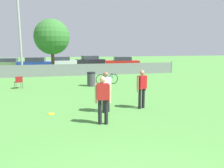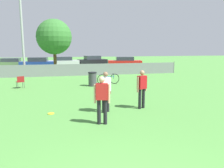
{
  "view_description": "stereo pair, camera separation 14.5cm",
  "coord_description": "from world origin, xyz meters",
  "px_view_note": "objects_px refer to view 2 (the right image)",
  "views": [
    {
      "loc": [
        -1.05,
        -2.45,
        2.61
      ],
      "look_at": [
        1.21,
        6.58,
        1.05
      ],
      "focal_mm": 35.0,
      "sensor_mm": 36.0,
      "label": 1
    },
    {
      "loc": [
        -0.91,
        -2.49,
        2.61
      ],
      "look_at": [
        1.21,
        6.58,
        1.05
      ],
      "focal_mm": 35.0,
      "sensor_mm": 36.0,
      "label": 2
    }
  ],
  "objects_px": {
    "folding_chair_sideline": "(20,81)",
    "parked_car_red": "(125,62)",
    "player_defender_red": "(142,87)",
    "trash_bin": "(92,79)",
    "player_receiver_white": "(106,89)",
    "parked_car_silver": "(64,62)",
    "tree_near_pole": "(54,37)",
    "frisbee_disc": "(51,113)",
    "player_thrower_red": "(102,97)",
    "bicycle_sideline": "(108,79)",
    "parked_car_dark": "(92,61)",
    "light_pole": "(22,25)",
    "parked_car_olive": "(11,63)",
    "parked_car_blue": "(38,63)"
  },
  "relations": [
    {
      "from": "player_receiver_white",
      "to": "light_pole",
      "type": "bearing_deg",
      "value": 84.55
    },
    {
      "from": "trash_bin",
      "to": "tree_near_pole",
      "type": "bearing_deg",
      "value": 107.2
    },
    {
      "from": "tree_near_pole",
      "to": "parked_car_silver",
      "type": "bearing_deg",
      "value": 82.94
    },
    {
      "from": "trash_bin",
      "to": "parked_car_olive",
      "type": "height_order",
      "value": "parked_car_olive"
    },
    {
      "from": "light_pole",
      "to": "tree_near_pole",
      "type": "relative_size",
      "value": 1.4
    },
    {
      "from": "player_defender_red",
      "to": "trash_bin",
      "type": "relative_size",
      "value": 1.72
    },
    {
      "from": "folding_chair_sideline",
      "to": "parked_car_red",
      "type": "distance_m",
      "value": 17.36
    },
    {
      "from": "frisbee_disc",
      "to": "parked_car_silver",
      "type": "xyz_separation_m",
      "value": [
        0.84,
        22.29,
        0.65
      ]
    },
    {
      "from": "bicycle_sideline",
      "to": "parked_car_blue",
      "type": "height_order",
      "value": "parked_car_blue"
    },
    {
      "from": "player_receiver_white",
      "to": "parked_car_olive",
      "type": "relative_size",
      "value": 0.39
    },
    {
      "from": "light_pole",
      "to": "player_defender_red",
      "type": "xyz_separation_m",
      "value": [
        6.59,
        -12.46,
        -3.61
      ]
    },
    {
      "from": "player_defender_red",
      "to": "frisbee_disc",
      "type": "distance_m",
      "value": 3.92
    },
    {
      "from": "light_pole",
      "to": "parked_car_blue",
      "type": "xyz_separation_m",
      "value": [
        0.52,
        7.34,
        -3.87
      ]
    },
    {
      "from": "bicycle_sideline",
      "to": "parked_car_blue",
      "type": "relative_size",
      "value": 0.39
    },
    {
      "from": "parked_car_olive",
      "to": "bicycle_sideline",
      "type": "bearing_deg",
      "value": -55.07
    },
    {
      "from": "player_receiver_white",
      "to": "player_thrower_red",
      "type": "bearing_deg",
      "value": -133.33
    },
    {
      "from": "parked_car_dark",
      "to": "parked_car_red",
      "type": "xyz_separation_m",
      "value": [
        3.86,
        -3.64,
        0.0
      ]
    },
    {
      "from": "tree_near_pole",
      "to": "frisbee_disc",
      "type": "relative_size",
      "value": 20.84
    },
    {
      "from": "player_receiver_white",
      "to": "trash_bin",
      "type": "height_order",
      "value": "player_receiver_white"
    },
    {
      "from": "player_thrower_red",
      "to": "player_defender_red",
      "type": "bearing_deg",
      "value": 50.97
    },
    {
      "from": "light_pole",
      "to": "player_defender_red",
      "type": "distance_m",
      "value": 14.56
    },
    {
      "from": "player_defender_red",
      "to": "parked_car_silver",
      "type": "xyz_separation_m",
      "value": [
        -2.96,
        22.34,
        -0.29
      ]
    },
    {
      "from": "bicycle_sideline",
      "to": "player_receiver_white",
      "type": "bearing_deg",
      "value": -113.18
    },
    {
      "from": "trash_bin",
      "to": "parked_car_red",
      "type": "relative_size",
      "value": 0.2
    },
    {
      "from": "light_pole",
      "to": "parked_car_silver",
      "type": "bearing_deg",
      "value": 69.8
    },
    {
      "from": "light_pole",
      "to": "frisbee_disc",
      "type": "height_order",
      "value": "light_pole"
    },
    {
      "from": "parked_car_blue",
      "to": "player_thrower_red",
      "type": "bearing_deg",
      "value": -74.44
    },
    {
      "from": "light_pole",
      "to": "parked_car_dark",
      "type": "relative_size",
      "value": 1.72
    },
    {
      "from": "frisbee_disc",
      "to": "folding_chair_sideline",
      "type": "xyz_separation_m",
      "value": [
        -2.15,
        6.22,
        0.45
      ]
    },
    {
      "from": "light_pole",
      "to": "parked_car_silver",
      "type": "height_order",
      "value": "light_pole"
    },
    {
      "from": "parked_car_silver",
      "to": "parked_car_dark",
      "type": "relative_size",
      "value": 0.95
    },
    {
      "from": "player_thrower_red",
      "to": "parked_car_blue",
      "type": "height_order",
      "value": "player_thrower_red"
    },
    {
      "from": "tree_near_pole",
      "to": "parked_car_silver",
      "type": "distance_m",
      "value": 8.38
    },
    {
      "from": "folding_chair_sideline",
      "to": "parked_car_blue",
      "type": "bearing_deg",
      "value": -112.53
    },
    {
      "from": "tree_near_pole",
      "to": "parked_car_blue",
      "type": "bearing_deg",
      "value": 112.39
    },
    {
      "from": "player_thrower_red",
      "to": "folding_chair_sideline",
      "type": "bearing_deg",
      "value": 129.97
    },
    {
      "from": "player_thrower_red",
      "to": "bicycle_sideline",
      "type": "relative_size",
      "value": 0.98
    },
    {
      "from": "light_pole",
      "to": "parked_car_blue",
      "type": "height_order",
      "value": "light_pole"
    },
    {
      "from": "frisbee_disc",
      "to": "parked_car_silver",
      "type": "bearing_deg",
      "value": 87.83
    },
    {
      "from": "parked_car_dark",
      "to": "bicycle_sideline",
      "type": "bearing_deg",
      "value": -105.94
    },
    {
      "from": "player_thrower_red",
      "to": "bicycle_sideline",
      "type": "xyz_separation_m",
      "value": [
        1.97,
        8.06,
        -0.57
      ]
    },
    {
      "from": "player_thrower_red",
      "to": "parked_car_dark",
      "type": "relative_size",
      "value": 0.37
    },
    {
      "from": "player_defender_red",
      "to": "player_receiver_white",
      "type": "bearing_deg",
      "value": 163.21
    },
    {
      "from": "light_pole",
      "to": "parked_car_silver",
      "type": "relative_size",
      "value": 1.8
    },
    {
      "from": "tree_near_pole",
      "to": "parked_car_blue",
      "type": "distance_m",
      "value": 6.39
    },
    {
      "from": "player_defender_red",
      "to": "folding_chair_sideline",
      "type": "distance_m",
      "value": 8.66
    },
    {
      "from": "parked_car_blue",
      "to": "folding_chair_sideline",
      "type": "bearing_deg",
      "value": -84.62
    },
    {
      "from": "parked_car_silver",
      "to": "parked_car_dark",
      "type": "distance_m",
      "value": 4.27
    },
    {
      "from": "light_pole",
      "to": "parked_car_red",
      "type": "bearing_deg",
      "value": 31.89
    },
    {
      "from": "frisbee_disc",
      "to": "parked_car_dark",
      "type": "distance_m",
      "value": 23.83
    }
  ]
}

